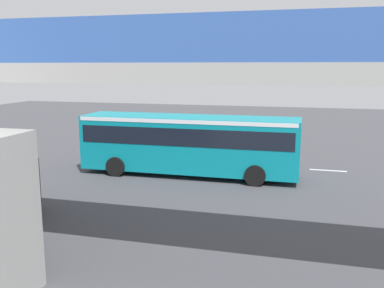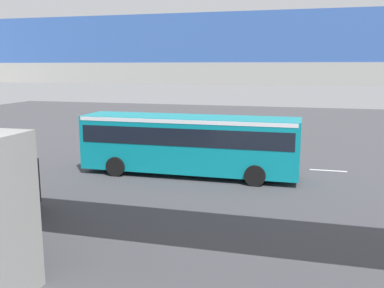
% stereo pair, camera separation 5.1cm
% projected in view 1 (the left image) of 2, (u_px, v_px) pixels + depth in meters
% --- Properties ---
extents(ground, '(80.00, 80.00, 0.00)m').
position_uv_depth(ground, '(214.00, 174.00, 23.22)').
color(ground, '#424247').
extents(city_bus, '(11.54, 2.85, 3.15)m').
position_uv_depth(city_bus, '(189.00, 140.00, 22.72)').
color(city_bus, '#0C8493').
rests_on(city_bus, ground).
extents(pedestrian, '(0.38, 0.38, 1.79)m').
position_uv_depth(pedestrian, '(239.00, 145.00, 26.81)').
color(pedestrian, '#2D2D38').
rests_on(pedestrian, ground).
extents(traffic_sign, '(0.08, 0.60, 2.80)m').
position_uv_depth(traffic_sign, '(198.00, 131.00, 25.74)').
color(traffic_sign, slate).
rests_on(traffic_sign, ground).
extents(lane_dash_leftmost, '(2.00, 0.20, 0.01)m').
position_uv_depth(lane_dash_leftmost, '(328.00, 170.00, 23.99)').
color(lane_dash_leftmost, silver).
rests_on(lane_dash_leftmost, ground).
extents(lane_dash_left, '(2.00, 0.20, 0.01)m').
position_uv_depth(lane_dash_left, '(256.00, 166.00, 25.00)').
color(lane_dash_left, silver).
rests_on(lane_dash_left, ground).
extents(lane_dash_centre, '(2.00, 0.20, 0.01)m').
position_uv_depth(lane_dash_centre, '(190.00, 162.00, 26.01)').
color(lane_dash_centre, silver).
rests_on(lane_dash_centre, ground).
extents(lane_dash_right, '(2.00, 0.20, 0.01)m').
position_uv_depth(lane_dash_right, '(129.00, 159.00, 27.03)').
color(lane_dash_right, silver).
rests_on(lane_dash_right, ground).
extents(pedestrian_overpass, '(26.16, 2.60, 6.95)m').
position_uv_depth(pedestrian_overpass, '(131.00, 89.00, 11.66)').
color(pedestrian_overpass, '#9E9E99').
rests_on(pedestrian_overpass, ground).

